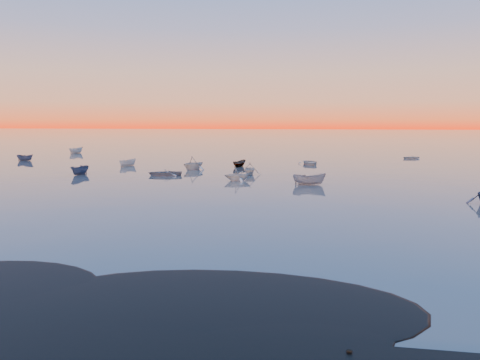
# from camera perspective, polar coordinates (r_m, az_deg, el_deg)

# --- Properties ---
(ground) EXTENTS (600.00, 600.00, 0.00)m
(ground) POSITION_cam_1_polar(r_m,az_deg,el_deg) (118.41, 4.56, 3.69)
(ground) COLOR #6C635A
(ground) RESTS_ON ground
(mud_lobes) EXTENTS (140.00, 6.00, 0.07)m
(mud_lobes) POSITION_cam_1_polar(r_m,az_deg,el_deg) (20.98, -21.46, -13.36)
(mud_lobes) COLOR black
(mud_lobes) RESTS_ON ground
(moored_fleet) EXTENTS (124.00, 58.00, 1.20)m
(moored_fleet) POSITION_cam_1_polar(r_m,az_deg,el_deg) (71.86, 1.23, 1.45)
(moored_fleet) COLOR silver
(moored_fleet) RESTS_ON ground
(boat_near_center) EXTENTS (1.87, 3.86, 1.30)m
(boat_near_center) POSITION_cam_1_polar(r_m,az_deg,el_deg) (53.77, 8.43, -0.57)
(boat_near_center) COLOR slate
(boat_near_center) RESTS_ON ground
(boat_near_right) EXTENTS (3.82, 2.04, 1.28)m
(boat_near_right) POSITION_cam_1_polar(r_m,az_deg,el_deg) (63.13, 1.22, 0.65)
(boat_near_right) COLOR silver
(boat_near_right) RESTS_ON ground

